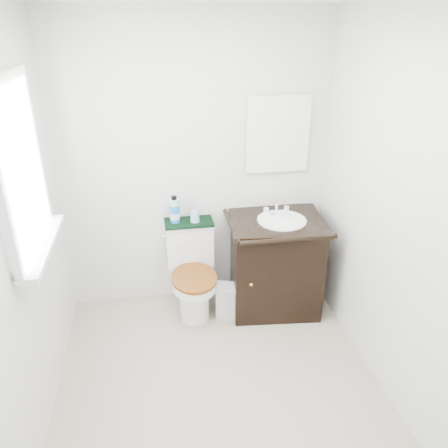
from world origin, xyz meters
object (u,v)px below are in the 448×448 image
object	(u,v)px
vanity	(275,261)
toilet	(192,274)
trash_bin	(228,301)
cup	(195,216)
mouthwash_bottle	(175,210)

from	to	relation	value
vanity	toilet	bearing A→B (deg)	174.59
toilet	trash_bin	bearing A→B (deg)	-31.39
toilet	cup	size ratio (longest dim) A/B	7.69
vanity	mouthwash_bottle	distance (m)	0.95
vanity	trash_bin	bearing A→B (deg)	-166.38
toilet	vanity	xyz separation A→B (m)	(0.70, -0.07, 0.10)
mouthwash_bottle	toilet	bearing A→B (deg)	-49.75
vanity	cup	bearing A→B (deg)	164.93
mouthwash_bottle	trash_bin	bearing A→B (deg)	-37.70
vanity	cup	xyz separation A→B (m)	(-0.65, 0.18, 0.39)
mouthwash_bottle	cup	world-z (taller)	mouthwash_bottle
cup	vanity	bearing A→B (deg)	-15.07
vanity	trash_bin	world-z (taller)	vanity
toilet	cup	distance (m)	0.50
toilet	vanity	size ratio (longest dim) A/B	0.82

